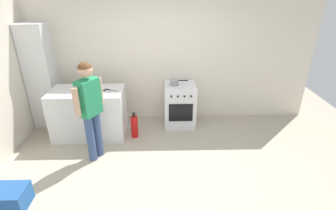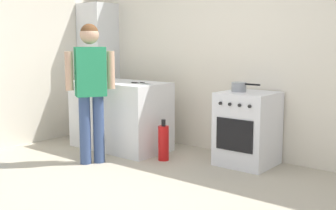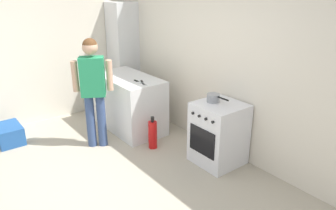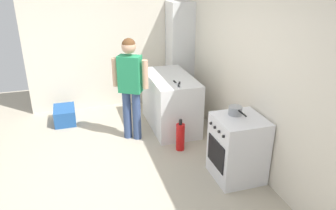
{
  "view_description": "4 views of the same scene",
  "coord_description": "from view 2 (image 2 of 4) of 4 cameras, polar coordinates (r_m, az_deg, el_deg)",
  "views": [
    {
      "loc": [
        -0.01,
        -3.14,
        2.65
      ],
      "look_at": [
        0.09,
        0.73,
        0.82
      ],
      "focal_mm": 28.0,
      "sensor_mm": 36.0,
      "label": 1
    },
    {
      "loc": [
        2.63,
        -2.72,
        1.4
      ],
      "look_at": [
        -0.15,
        0.73,
        0.75
      ],
      "focal_mm": 45.0,
      "sensor_mm": 36.0,
      "label": 2
    },
    {
      "loc": [
        3.1,
        -1.38,
        2.35
      ],
      "look_at": [
        0.1,
        0.91,
        0.92
      ],
      "focal_mm": 35.0,
      "sensor_mm": 36.0,
      "label": 3
    },
    {
      "loc": [
        3.59,
        -0.34,
        2.57
      ],
      "look_at": [
        -0.09,
        0.78,
        0.95
      ],
      "focal_mm": 35.0,
      "sensor_mm": 36.0,
      "label": 4
    }
  ],
  "objects": [
    {
      "name": "fire_extinguisher",
      "position": [
        5.1,
        -0.61,
        -5.12
      ],
      "size": [
        0.13,
        0.13,
        0.5
      ],
      "color": "red",
      "rests_on": "ground"
    },
    {
      "name": "person",
      "position": [
        4.94,
        -10.44,
        3.17
      ],
      "size": [
        0.35,
        0.5,
        1.63
      ],
      "color": "#384C7A",
      "rests_on": "ground"
    },
    {
      "name": "pot",
      "position": [
        4.94,
        9.62,
        2.44
      ],
      "size": [
        0.35,
        0.17,
        0.11
      ],
      "color": "gray",
      "rests_on": "oven_left"
    },
    {
      "name": "knife_utility",
      "position": [
        5.32,
        -3.23,
        2.95
      ],
      "size": [
        0.24,
        0.13,
        0.01
      ],
      "color": "silver",
      "rests_on": "counter_unit"
    },
    {
      "name": "counter_unit",
      "position": [
        5.67,
        -6.46,
        -1.38
      ],
      "size": [
        1.3,
        0.7,
        0.9
      ],
      "primitive_type": "cube",
      "color": "silver",
      "rests_on": "ground"
    },
    {
      "name": "ground_plane",
      "position": [
        4.04,
        -4.94,
        -12.01
      ],
      "size": [
        8.0,
        8.0,
        0.0
      ],
      "primitive_type": "plane",
      "color": "#ADA38E"
    },
    {
      "name": "back_wall",
      "position": [
        5.36,
        9.56,
        7.13
      ],
      "size": [
        6.0,
        0.1,
        2.6
      ],
      "primitive_type": "cube",
      "color": "silver",
      "rests_on": "ground"
    },
    {
      "name": "knife_bread",
      "position": [
        5.32,
        -3.67,
        2.94
      ],
      "size": [
        0.35,
        0.04,
        0.01
      ],
      "color": "silver",
      "rests_on": "counter_unit"
    },
    {
      "name": "oven_left",
      "position": [
        4.97,
        10.73,
        -3.15
      ],
      "size": [
        0.61,
        0.62,
        0.85
      ],
      "color": "silver",
      "rests_on": "ground"
    },
    {
      "name": "larder_cabinet",
      "position": [
        6.62,
        -9.38,
        4.74
      ],
      "size": [
        0.48,
        0.44,
        2.0
      ],
      "primitive_type": "cube",
      "color": "silver",
      "rests_on": "ground"
    },
    {
      "name": "side_wall_left",
      "position": [
        6.1,
        -20.43,
        6.86
      ],
      "size": [
        0.1,
        3.1,
        2.6
      ],
      "primitive_type": "cube",
      "color": "silver",
      "rests_on": "ground"
    }
  ]
}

